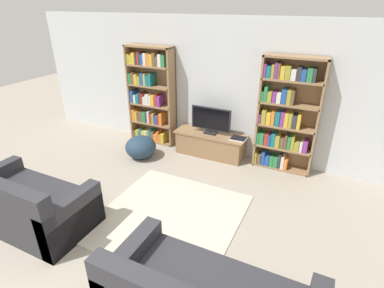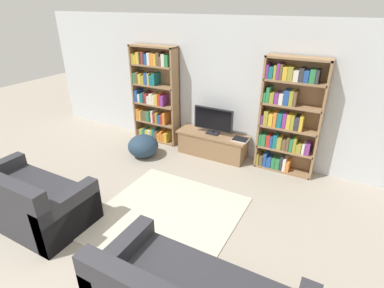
{
  "view_description": "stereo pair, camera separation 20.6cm",
  "coord_description": "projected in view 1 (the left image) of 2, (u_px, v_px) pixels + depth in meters",
  "views": [
    {
      "loc": [
        1.89,
        -1.06,
        2.82
      ],
      "look_at": [
        -0.04,
        2.91,
        0.7
      ],
      "focal_mm": 28.0,
      "sensor_mm": 36.0,
      "label": 1
    },
    {
      "loc": [
        2.07,
        -0.97,
        2.82
      ],
      "look_at": [
        -0.04,
        2.91,
        0.7
      ],
      "focal_mm": 28.0,
      "sensor_mm": 36.0,
      "label": 2
    }
  ],
  "objects": [
    {
      "name": "wall_back",
      "position": [
        224.0,
        89.0,
        5.69
      ],
      "size": [
        8.8,
        0.06,
        2.6
      ],
      "color": "silver",
      "rests_on": "ground_plane"
    },
    {
      "name": "television",
      "position": [
        211.0,
        120.0,
        5.75
      ],
      "size": [
        0.79,
        0.16,
        0.53
      ],
      "color": "black",
      "rests_on": "tv_stand"
    },
    {
      "name": "bookshelf_left",
      "position": [
        150.0,
        96.0,
        6.29
      ],
      "size": [
        1.02,
        0.3,
        2.03
      ],
      "color": "#93704C",
      "rests_on": "ground_plane"
    },
    {
      "name": "tv_stand",
      "position": [
        210.0,
        144.0,
        5.97
      ],
      "size": [
        1.42,
        0.47,
        0.47
      ],
      "color": "#8E6B47",
      "rests_on": "ground_plane"
    },
    {
      "name": "area_rug",
      "position": [
        169.0,
        217.0,
        4.31
      ],
      "size": [
        1.93,
        1.99,
        0.02
      ],
      "color": "beige",
      "rests_on": "ground_plane"
    },
    {
      "name": "bookshelf_right",
      "position": [
        285.0,
        116.0,
        5.2
      ],
      "size": [
        1.02,
        0.3,
        2.03
      ],
      "color": "#93704C",
      "rests_on": "ground_plane"
    },
    {
      "name": "couch_left_sectional",
      "position": [
        28.0,
        206.0,
        4.07
      ],
      "size": [
        1.74,
        0.93,
        0.9
      ],
      "color": "#2D2D33",
      "rests_on": "ground_plane"
    },
    {
      "name": "beanbag_ottoman",
      "position": [
        141.0,
        147.0,
        5.88
      ],
      "size": [
        0.6,
        0.6,
        0.44
      ],
      "primitive_type": "ellipsoid",
      "color": "#23384C",
      "rests_on": "ground_plane"
    },
    {
      "name": "laptop",
      "position": [
        238.0,
        139.0,
        5.61
      ],
      "size": [
        0.29,
        0.25,
        0.03
      ],
      "color": "silver",
      "rests_on": "tv_stand"
    }
  ]
}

